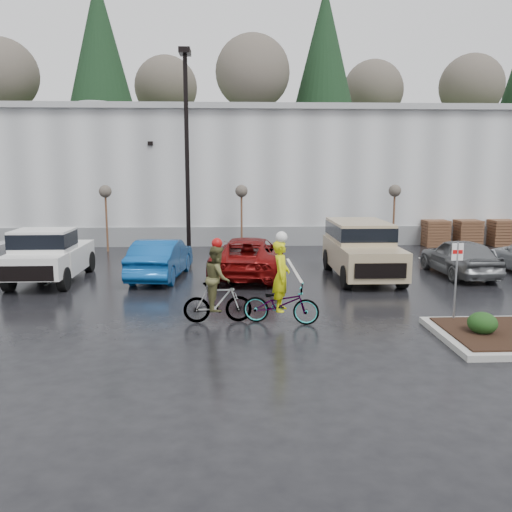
{
  "coord_description": "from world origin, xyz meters",
  "views": [
    {
      "loc": [
        -1.99,
        -13.25,
        4.16
      ],
      "look_at": [
        -1.22,
        3.64,
        1.3
      ],
      "focal_mm": 38.0,
      "sensor_mm": 36.0,
      "label": 1
    }
  ],
  "objects_px": {
    "pallet_stack_a": "(435,233)",
    "car_blue": "(161,258)",
    "sapling_west": "(105,195)",
    "pallet_stack_c": "(501,233)",
    "suv_tan": "(362,250)",
    "car_grey": "(460,257)",
    "sapling_mid": "(241,195)",
    "cyclist_olive": "(218,292)",
    "lamppost": "(186,130)",
    "fire_lane_sign": "(456,273)",
    "sapling_east": "(395,194)",
    "pallet_stack_b": "(467,233)",
    "pickup_white": "(53,253)",
    "cyclist_hivis": "(281,295)",
    "car_red": "(249,256)"
  },
  "relations": [
    {
      "from": "pallet_stack_a",
      "to": "car_blue",
      "type": "height_order",
      "value": "car_blue"
    },
    {
      "from": "sapling_west",
      "to": "pallet_stack_c",
      "type": "height_order",
      "value": "sapling_west"
    },
    {
      "from": "suv_tan",
      "to": "car_grey",
      "type": "xyz_separation_m",
      "value": [
        3.78,
        0.22,
        -0.32
      ]
    },
    {
      "from": "sapling_mid",
      "to": "cyclist_olive",
      "type": "relative_size",
      "value": 1.41
    },
    {
      "from": "pallet_stack_c",
      "to": "suv_tan",
      "type": "distance_m",
      "value": 11.95
    },
    {
      "from": "lamppost",
      "to": "suv_tan",
      "type": "relative_size",
      "value": 1.81
    },
    {
      "from": "pallet_stack_a",
      "to": "cyclist_olive",
      "type": "relative_size",
      "value": 0.59
    },
    {
      "from": "sapling_west",
      "to": "car_grey",
      "type": "height_order",
      "value": "sapling_west"
    },
    {
      "from": "pallet_stack_a",
      "to": "suv_tan",
      "type": "relative_size",
      "value": 0.26
    },
    {
      "from": "pallet_stack_c",
      "to": "fire_lane_sign",
      "type": "relative_size",
      "value": 0.61
    },
    {
      "from": "sapling_east",
      "to": "pallet_stack_b",
      "type": "distance_m",
      "value": 4.78
    },
    {
      "from": "sapling_west",
      "to": "pickup_white",
      "type": "relative_size",
      "value": 0.62
    },
    {
      "from": "cyclist_hivis",
      "to": "sapling_west",
      "type": "bearing_deg",
      "value": 43.44
    },
    {
      "from": "pallet_stack_b",
      "to": "car_blue",
      "type": "distance_m",
      "value": 16.56
    },
    {
      "from": "suv_tan",
      "to": "cyclist_hivis",
      "type": "distance_m",
      "value": 6.76
    },
    {
      "from": "pallet_stack_b",
      "to": "cyclist_olive",
      "type": "relative_size",
      "value": 0.59
    },
    {
      "from": "lamppost",
      "to": "car_red",
      "type": "bearing_deg",
      "value": -62.78
    },
    {
      "from": "pallet_stack_b",
      "to": "suv_tan",
      "type": "relative_size",
      "value": 0.26
    },
    {
      "from": "sapling_west",
      "to": "fire_lane_sign",
      "type": "relative_size",
      "value": 1.45
    },
    {
      "from": "pallet_stack_c",
      "to": "car_grey",
      "type": "distance_m",
      "value": 9.18
    },
    {
      "from": "sapling_mid",
      "to": "suv_tan",
      "type": "relative_size",
      "value": 0.63
    },
    {
      "from": "suv_tan",
      "to": "cyclist_hivis",
      "type": "relative_size",
      "value": 2.08
    },
    {
      "from": "cyclist_hivis",
      "to": "car_blue",
      "type": "bearing_deg",
      "value": 46.01
    },
    {
      "from": "pickup_white",
      "to": "cyclist_hivis",
      "type": "xyz_separation_m",
      "value": [
        7.79,
        -5.86,
        -0.22
      ]
    },
    {
      "from": "lamppost",
      "to": "pallet_stack_a",
      "type": "xyz_separation_m",
      "value": [
        12.5,
        2.0,
        -5.01
      ]
    },
    {
      "from": "pickup_white",
      "to": "fire_lane_sign",
      "type": "bearing_deg",
      "value": -26.94
    },
    {
      "from": "car_red",
      "to": "sapling_mid",
      "type": "bearing_deg",
      "value": -80.74
    },
    {
      "from": "fire_lane_sign",
      "to": "car_red",
      "type": "distance_m",
      "value": 8.44
    },
    {
      "from": "cyclist_hivis",
      "to": "cyclist_olive",
      "type": "relative_size",
      "value": 1.08
    },
    {
      "from": "pallet_stack_c",
      "to": "pallet_stack_b",
      "type": "bearing_deg",
      "value": 180.0
    },
    {
      "from": "lamppost",
      "to": "pallet_stack_b",
      "type": "height_order",
      "value": "lamppost"
    },
    {
      "from": "pallet_stack_b",
      "to": "suv_tan",
      "type": "xyz_separation_m",
      "value": [
        -7.36,
        -7.67,
        0.35
      ]
    },
    {
      "from": "suv_tan",
      "to": "lamppost",
      "type": "bearing_deg",
      "value": 140.36
    },
    {
      "from": "suv_tan",
      "to": "cyclist_hivis",
      "type": "xyz_separation_m",
      "value": [
        -3.55,
        -5.75,
        -0.27
      ]
    },
    {
      "from": "sapling_east",
      "to": "cyclist_olive",
      "type": "height_order",
      "value": "sapling_east"
    },
    {
      "from": "cyclist_olive",
      "to": "car_grey",
      "type": "bearing_deg",
      "value": -60.21
    },
    {
      "from": "car_blue",
      "to": "pickup_white",
      "type": "bearing_deg",
      "value": 8.97
    },
    {
      "from": "lamppost",
      "to": "car_blue",
      "type": "relative_size",
      "value": 2.07
    },
    {
      "from": "sapling_mid",
      "to": "pickup_white",
      "type": "bearing_deg",
      "value": -136.85
    },
    {
      "from": "pallet_stack_c",
      "to": "cyclist_hivis",
      "type": "xyz_separation_m",
      "value": [
        -12.7,
        -13.41,
        0.08
      ]
    },
    {
      "from": "sapling_west",
      "to": "cyclist_hivis",
      "type": "xyz_separation_m",
      "value": [
        7.3,
        -12.41,
        -1.97
      ]
    },
    {
      "from": "cyclist_olive",
      "to": "fire_lane_sign",
      "type": "bearing_deg",
      "value": -98.12
    },
    {
      "from": "pallet_stack_c",
      "to": "cyclist_olive",
      "type": "xyz_separation_m",
      "value": [
        -14.38,
        -13.25,
        0.16
      ]
    },
    {
      "from": "lamppost",
      "to": "sapling_mid",
      "type": "distance_m",
      "value": 4.0
    },
    {
      "from": "car_blue",
      "to": "cyclist_hivis",
      "type": "xyz_separation_m",
      "value": [
        3.91,
        -6.02,
        0.02
      ]
    },
    {
      "from": "sapling_west",
      "to": "car_red",
      "type": "distance_m",
      "value": 9.27
    },
    {
      "from": "pickup_white",
      "to": "car_blue",
      "type": "distance_m",
      "value": 3.89
    },
    {
      "from": "car_blue",
      "to": "suv_tan",
      "type": "relative_size",
      "value": 0.87
    },
    {
      "from": "pallet_stack_a",
      "to": "car_grey",
      "type": "bearing_deg",
      "value": -104.13
    },
    {
      "from": "sapling_mid",
      "to": "pallet_stack_b",
      "type": "bearing_deg",
      "value": 4.89
    }
  ]
}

